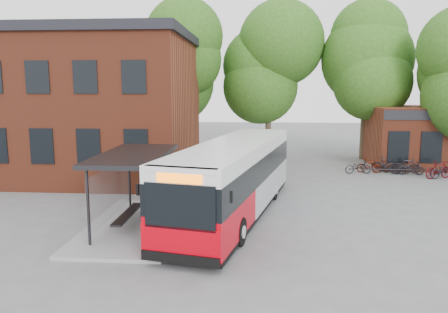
# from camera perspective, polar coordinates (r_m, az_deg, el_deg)

# --- Properties ---
(ground) EXTENTS (100.00, 100.00, 0.00)m
(ground) POSITION_cam_1_polar(r_m,az_deg,el_deg) (17.70, 3.80, -8.46)
(ground) COLOR #5D5D5F
(station_building) EXTENTS (18.40, 10.40, 8.50)m
(station_building) POSITION_cam_1_polar(r_m,az_deg,el_deg) (29.03, -22.69, 6.25)
(station_building) COLOR maroon
(station_building) RESTS_ON ground
(bus_shelter) EXTENTS (3.60, 7.00, 2.90)m
(bus_shelter) POSITION_cam_1_polar(r_m,az_deg,el_deg) (16.98, -11.59, -4.31)
(bus_shelter) COLOR #252528
(bus_shelter) RESTS_ON ground
(bike_rail) EXTENTS (5.20, 0.10, 0.38)m
(bike_rail) POSITION_cam_1_polar(r_m,az_deg,el_deg) (28.86, 22.75, -1.90)
(bike_rail) COLOR #252528
(bike_rail) RESTS_ON ground
(tree_0) EXTENTS (7.92, 7.92, 11.00)m
(tree_0) POSITION_cam_1_polar(r_m,az_deg,el_deg) (33.45, -6.31, 9.31)
(tree_0) COLOR #265115
(tree_0) RESTS_ON ground
(tree_1) EXTENTS (7.92, 7.92, 10.40)m
(tree_1) POSITION_cam_1_polar(r_m,az_deg,el_deg) (33.90, 5.88, 8.81)
(tree_1) COLOR #265115
(tree_1) RESTS_ON ground
(tree_2) EXTENTS (7.92, 7.92, 11.00)m
(tree_2) POSITION_cam_1_polar(r_m,az_deg,el_deg) (33.82, 18.02, 8.92)
(tree_2) COLOR #265115
(tree_2) RESTS_ON ground
(city_bus) EXTENTS (5.12, 12.37, 3.07)m
(city_bus) POSITION_cam_1_polar(r_m,az_deg,el_deg) (18.18, 1.40, -2.96)
(city_bus) COLOR #C3000D
(city_bus) RESTS_ON ground
(bicycle_0) EXTENTS (1.68, 0.78, 0.85)m
(bicycle_0) POSITION_cam_1_polar(r_m,az_deg,el_deg) (28.32, 17.11, -1.30)
(bicycle_0) COLOR black
(bicycle_0) RESTS_ON ground
(bicycle_1) EXTENTS (1.51, 0.60, 0.88)m
(bicycle_1) POSITION_cam_1_polar(r_m,az_deg,el_deg) (28.82, 18.40, -1.16)
(bicycle_1) COLOR #431006
(bicycle_1) RESTS_ON ground
(bicycle_2) EXTENTS (1.84, 1.14, 0.91)m
(bicycle_2) POSITION_cam_1_polar(r_m,az_deg,el_deg) (29.15, 21.52, -1.18)
(bicycle_2) COLOR #21222A
(bicycle_2) RESTS_ON ground
(bicycle_3) EXTENTS (1.83, 1.17, 1.07)m
(bicycle_3) POSITION_cam_1_polar(r_m,az_deg,el_deg) (28.89, 20.45, -1.06)
(bicycle_3) COLOR black
(bicycle_3) RESTS_ON ground
(bicycle_4) EXTENTS (1.59, 0.60, 0.83)m
(bicycle_4) POSITION_cam_1_polar(r_m,az_deg,el_deg) (29.03, 23.23, -1.42)
(bicycle_4) COLOR black
(bicycle_4) RESTS_ON ground
(bicycle_5) EXTENTS (1.68, 0.71, 0.98)m
(bicycle_5) POSITION_cam_1_polar(r_m,az_deg,el_deg) (29.48, 22.77, -1.09)
(bicycle_5) COLOR black
(bicycle_5) RESTS_ON ground
(bicycle_6) EXTENTS (1.94, 1.22, 0.96)m
(bicycle_6) POSITION_cam_1_polar(r_m,az_deg,el_deg) (28.68, 26.80, -1.64)
(bicycle_6) COLOR black
(bicycle_6) RESTS_ON ground
(bicycle_7) EXTENTS (1.83, 1.09, 1.06)m
(bicycle_7) POSITION_cam_1_polar(r_m,az_deg,el_deg) (28.47, 26.22, -1.57)
(bicycle_7) COLOR #4B0910
(bicycle_7) RESTS_ON ground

